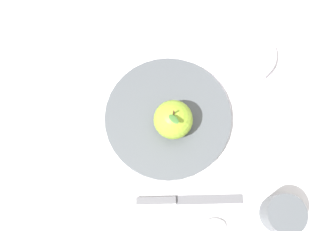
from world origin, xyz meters
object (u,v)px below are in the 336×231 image
apple (173,120)px  side_bowl (244,55)px  knife (180,200)px  spoon (204,228)px  dinner_plate (168,117)px  cup (283,214)px

apple → side_bowl: size_ratio=0.69×
knife → spoon: bearing=40.7°
apple → spoon: apple is taller
side_bowl → knife: 0.35m
dinner_plate → side_bowl: 0.22m
side_bowl → knife: (0.31, -0.15, -0.02)m
cup → side_bowl: bearing=-172.5°
dinner_plate → apple: (0.02, 0.01, 0.05)m
spoon → dinner_plate: bearing=-163.3°
knife → apple: bearing=-175.6°
dinner_plate → cup: (0.20, 0.22, 0.02)m
knife → spoon: (0.05, 0.05, 0.00)m
apple → cup: apple is taller
cup → knife: (-0.03, -0.19, -0.03)m
apple → dinner_plate: bearing=-152.5°
side_bowl → cup: (0.34, 0.04, 0.01)m
dinner_plate → knife: 0.17m
cup → apple: bearing=-131.4°
knife → spoon: spoon is taller
knife → spoon: size_ratio=1.19×
dinner_plate → cup: bearing=47.1°
dinner_plate → side_bowl: bearing=129.1°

